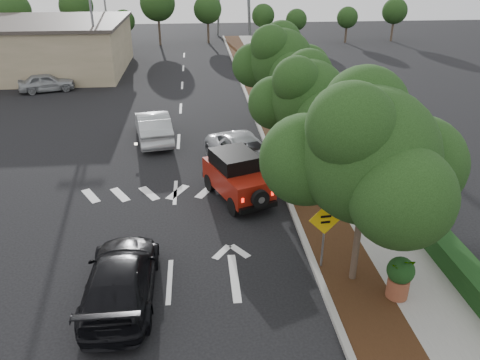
{
  "coord_description": "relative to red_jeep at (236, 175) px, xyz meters",
  "views": [
    {
      "loc": [
        1.06,
        -11.74,
        9.07
      ],
      "look_at": [
        2.47,
        3.0,
        1.91
      ],
      "focal_mm": 35.0,
      "sensor_mm": 36.0,
      "label": 1
    }
  ],
  "objects": [
    {
      "name": "silver_suv_ahead",
      "position": [
        0.68,
        2.74,
        -0.25
      ],
      "size": [
        3.89,
        5.75,
        1.46
      ],
      "primitive_type": "imported",
      "rotation": [
        0.0,
        0.0,
        0.3
      ],
      "color": "#B0B3B9",
      "rests_on": "ground"
    },
    {
      "name": "silver_sedan_oncoming",
      "position": [
        -3.83,
        6.97,
        -0.2
      ],
      "size": [
        2.46,
        4.98,
        1.57
      ],
      "primitive_type": "imported",
      "rotation": [
        0.0,
        0.0,
        3.32
      ],
      "color": "#ABAEB3",
      "rests_on": "ground"
    },
    {
      "name": "transmission_tower",
      "position": [
        3.48,
        42.61,
        -0.98
      ],
      "size": [
        7.0,
        4.0,
        28.0
      ],
      "primitive_type": null,
      "color": "slate",
      "rests_on": "ground"
    },
    {
      "name": "curb",
      "position": [
        2.08,
        6.61,
        -0.91
      ],
      "size": [
        0.2,
        70.0,
        0.15
      ],
      "primitive_type": "cube",
      "color": "#9E9B93",
      "rests_on": "ground"
    },
    {
      "name": "black_suv_oncoming",
      "position": [
        -3.84,
        -6.01,
        -0.29
      ],
      "size": [
        1.95,
        4.8,
        1.39
      ],
      "primitive_type": "imported",
      "rotation": [
        0.0,
        0.0,
        3.14
      ],
      "color": "black",
      "rests_on": "ground"
    },
    {
      "name": "hedge",
      "position": [
        6.38,
        6.61,
        -0.58
      ],
      "size": [
        0.8,
        70.0,
        0.8
      ],
      "primitive_type": "cube",
      "color": "black",
      "rests_on": "ground"
    },
    {
      "name": "ground",
      "position": [
        -2.52,
        -5.39,
        -0.98
      ],
      "size": [
        120.0,
        120.0,
        0.0
      ],
      "primitive_type": "plane",
      "color": "black",
      "rests_on": "ground"
    },
    {
      "name": "light_pole_b",
      "position": [
        -10.02,
        32.61,
        -0.98
      ],
      "size": [
        2.0,
        0.22,
        9.0
      ],
      "primitive_type": null,
      "color": "slate",
      "rests_on": "ground"
    },
    {
      "name": "light_pole_a",
      "position": [
        -9.02,
        20.61,
        -0.98
      ],
      "size": [
        2.0,
        0.22,
        9.0
      ],
      "primitive_type": null,
      "color": "slate",
      "rests_on": "ground"
    },
    {
      "name": "street_tree_near",
      "position": [
        3.08,
        -5.89,
        -0.98
      ],
      "size": [
        3.8,
        3.8,
        5.92
      ],
      "primitive_type": null,
      "color": "black",
      "rests_on": "ground"
    },
    {
      "name": "speed_hump_sign",
      "position": [
        2.28,
        -5.21,
        0.59
      ],
      "size": [
        1.06,
        0.13,
        2.26
      ],
      "rotation": [
        0.0,
        0.0,
        0.1
      ],
      "color": "slate",
      "rests_on": "ground"
    },
    {
      "name": "planting_strip",
      "position": [
        3.08,
        6.61,
        -0.92
      ],
      "size": [
        1.8,
        70.0,
        0.12
      ],
      "primitive_type": "cube",
      "color": "black",
      "rests_on": "ground"
    },
    {
      "name": "parked_suv",
      "position": [
        -12.3,
        17.8,
        -0.32
      ],
      "size": [
        4.15,
        2.57,
        1.32
      ],
      "primitive_type": "imported",
      "rotation": [
        0.0,
        0.0,
        1.85
      ],
      "color": "#929599",
      "rests_on": "ground"
    },
    {
      "name": "terracotta_planter",
      "position": [
        4.08,
        -6.86,
        -0.06
      ],
      "size": [
        0.78,
        0.78,
        1.36
      ],
      "rotation": [
        0.0,
        0.0,
        -0.05
      ],
      "color": "brown",
      "rests_on": "ground"
    },
    {
      "name": "red_jeep",
      "position": [
        0.0,
        0.0,
        0.0
      ],
      "size": [
        2.79,
        3.95,
        1.93
      ],
      "rotation": [
        0.0,
        0.0,
        0.36
      ],
      "color": "black",
      "rests_on": "ground"
    },
    {
      "name": "sidewalk",
      "position": [
        4.98,
        6.61,
        -0.92
      ],
      "size": [
        2.0,
        70.0,
        0.12
      ],
      "primitive_type": "cube",
      "color": "gray",
      "rests_on": "ground"
    },
    {
      "name": "street_tree_far",
      "position": [
        3.08,
        7.61,
        -0.98
      ],
      "size": [
        3.4,
        3.4,
        5.62
      ],
      "primitive_type": null,
      "color": "black",
      "rests_on": "ground"
    },
    {
      "name": "street_tree_mid",
      "position": [
        3.08,
        1.11,
        -0.98
      ],
      "size": [
        3.2,
        3.2,
        5.32
      ],
      "primitive_type": null,
      "color": "black",
      "rests_on": "ground"
    }
  ]
}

